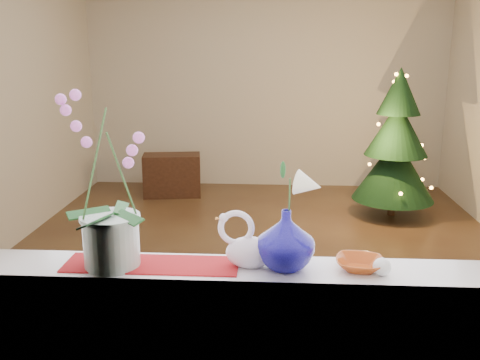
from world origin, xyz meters
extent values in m
plane|color=#382317|center=(0.00, 0.00, 0.00)|extent=(5.00, 5.00, 0.00)
cube|color=beige|center=(0.00, 2.50, 1.35)|extent=(4.50, 0.10, 2.70)
cube|color=beige|center=(0.00, -2.50, 1.35)|extent=(4.50, 0.10, 2.70)
cube|color=white|center=(0.00, -2.37, 0.90)|extent=(2.20, 0.26, 0.04)
cube|color=maroon|center=(-0.38, -2.37, 0.92)|extent=(0.70, 0.20, 0.01)
imported|color=#0B0760|center=(0.16, -2.36, 1.06)|extent=(0.31, 0.31, 0.28)
sphere|color=silver|center=(0.52, -2.41, 0.95)|extent=(0.08, 0.08, 0.07)
imported|color=#A03F11|center=(0.45, -2.36, 0.94)|extent=(0.18, 0.18, 0.04)
cube|color=black|center=(-1.12, 1.89, 0.26)|extent=(0.72, 0.44, 0.51)
camera|label=1|loc=(0.10, -4.34, 1.77)|focal=40.00mm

